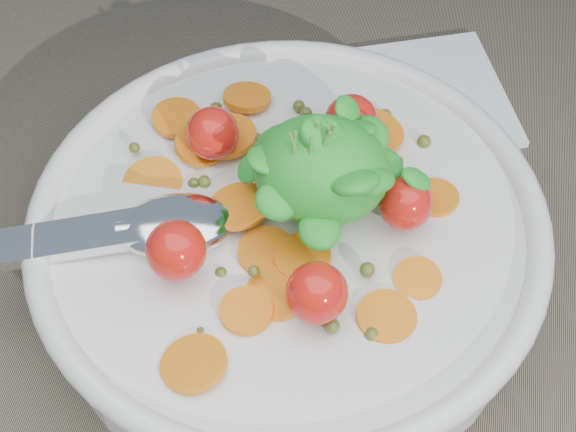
# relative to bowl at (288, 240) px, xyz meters

# --- Properties ---
(ground) EXTENTS (6.00, 6.00, 0.00)m
(ground) POSITION_rel_bowl_xyz_m (-0.01, 0.00, -0.04)
(ground) COLOR #756953
(ground) RESTS_ON ground
(bowl) EXTENTS (0.33, 0.31, 0.13)m
(bowl) POSITION_rel_bowl_xyz_m (0.00, 0.00, 0.00)
(bowl) COLOR silver
(bowl) RESTS_ON ground
(napkin) EXTENTS (0.17, 0.16, 0.01)m
(napkin) POSITION_rel_bowl_xyz_m (0.06, 0.17, -0.03)
(napkin) COLOR white
(napkin) RESTS_ON ground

